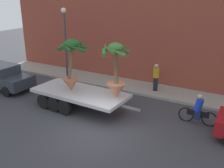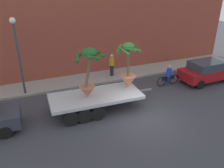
{
  "view_description": "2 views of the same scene",
  "coord_description": "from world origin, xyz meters",
  "px_view_note": "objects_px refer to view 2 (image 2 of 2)",
  "views": [
    {
      "loc": [
        5.8,
        -8.77,
        6.07
      ],
      "look_at": [
        -0.35,
        2.04,
        1.63
      ],
      "focal_mm": 42.31,
      "sensor_mm": 36.0,
      "label": 1
    },
    {
      "loc": [
        -5.65,
        -9.11,
        6.86
      ],
      "look_at": [
        -0.95,
        2.28,
        1.22
      ],
      "focal_mm": 36.2,
      "sensor_mm": 36.0,
      "label": 2
    }
  ],
  "objects_px": {
    "cyclist": "(168,76)",
    "parked_car": "(207,71)",
    "pedestrian_near_gate": "(112,65)",
    "potted_palm_rear": "(128,68)",
    "potted_palm_middle": "(89,71)",
    "flatbed_trailer": "(92,99)",
    "street_lamp": "(17,47)"
  },
  "relations": [
    {
      "from": "potted_palm_middle",
      "to": "parked_car",
      "type": "height_order",
      "value": "potted_palm_middle"
    },
    {
      "from": "parked_car",
      "to": "flatbed_trailer",
      "type": "bearing_deg",
      "value": -175.06
    },
    {
      "from": "cyclist",
      "to": "street_lamp",
      "type": "relative_size",
      "value": 0.38
    },
    {
      "from": "flatbed_trailer",
      "to": "pedestrian_near_gate",
      "type": "relative_size",
      "value": 3.64
    },
    {
      "from": "pedestrian_near_gate",
      "to": "street_lamp",
      "type": "distance_m",
      "value": 6.81
    },
    {
      "from": "potted_palm_rear",
      "to": "street_lamp",
      "type": "height_order",
      "value": "street_lamp"
    },
    {
      "from": "potted_palm_middle",
      "to": "cyclist",
      "type": "bearing_deg",
      "value": 12.98
    },
    {
      "from": "potted_palm_middle",
      "to": "street_lamp",
      "type": "height_order",
      "value": "street_lamp"
    },
    {
      "from": "potted_palm_middle",
      "to": "parked_car",
      "type": "bearing_deg",
      "value": 5.48
    },
    {
      "from": "cyclist",
      "to": "parked_car",
      "type": "bearing_deg",
      "value": -10.78
    },
    {
      "from": "cyclist",
      "to": "potted_palm_middle",
      "type": "bearing_deg",
      "value": -167.02
    },
    {
      "from": "cyclist",
      "to": "parked_car",
      "type": "xyz_separation_m",
      "value": [
        2.96,
        -0.56,
        0.16
      ]
    },
    {
      "from": "flatbed_trailer",
      "to": "cyclist",
      "type": "bearing_deg",
      "value": 12.35
    },
    {
      "from": "street_lamp",
      "to": "parked_car",
      "type": "bearing_deg",
      "value": -12.33
    },
    {
      "from": "potted_palm_middle",
      "to": "pedestrian_near_gate",
      "type": "height_order",
      "value": "potted_palm_middle"
    },
    {
      "from": "potted_palm_middle",
      "to": "cyclist",
      "type": "relative_size",
      "value": 1.51
    },
    {
      "from": "flatbed_trailer",
      "to": "cyclist",
      "type": "relative_size",
      "value": 3.38
    },
    {
      "from": "potted_palm_middle",
      "to": "street_lamp",
      "type": "bearing_deg",
      "value": 132.52
    },
    {
      "from": "flatbed_trailer",
      "to": "potted_palm_rear",
      "type": "xyz_separation_m",
      "value": [
        2.34,
        0.18,
        1.5
      ]
    },
    {
      "from": "cyclist",
      "to": "pedestrian_near_gate",
      "type": "bearing_deg",
      "value": 138.63
    },
    {
      "from": "parked_car",
      "to": "pedestrian_near_gate",
      "type": "distance_m",
      "value": 7.04
    },
    {
      "from": "flatbed_trailer",
      "to": "pedestrian_near_gate",
      "type": "distance_m",
      "value": 5.13
    },
    {
      "from": "flatbed_trailer",
      "to": "pedestrian_near_gate",
      "type": "bearing_deg",
      "value": 54.65
    },
    {
      "from": "pedestrian_near_gate",
      "to": "potted_palm_rear",
      "type": "bearing_deg",
      "value": -98.84
    },
    {
      "from": "pedestrian_near_gate",
      "to": "street_lamp",
      "type": "bearing_deg",
      "value": -174.29
    },
    {
      "from": "flatbed_trailer",
      "to": "pedestrian_near_gate",
      "type": "height_order",
      "value": "pedestrian_near_gate"
    },
    {
      "from": "potted_palm_middle",
      "to": "parked_car",
      "type": "distance_m",
      "value": 9.45
    },
    {
      "from": "flatbed_trailer",
      "to": "parked_car",
      "type": "bearing_deg",
      "value": 4.94
    },
    {
      "from": "potted_palm_rear",
      "to": "cyclist",
      "type": "bearing_deg",
      "value": 17.05
    },
    {
      "from": "potted_palm_rear",
      "to": "street_lamp",
      "type": "relative_size",
      "value": 0.57
    },
    {
      "from": "potted_palm_rear",
      "to": "potted_palm_middle",
      "type": "bearing_deg",
      "value": -173.63
    },
    {
      "from": "flatbed_trailer",
      "to": "parked_car",
      "type": "relative_size",
      "value": 1.49
    }
  ]
}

